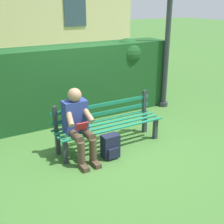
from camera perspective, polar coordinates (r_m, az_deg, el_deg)
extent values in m
plane|color=#3D6B2D|center=(5.25, -0.55, -6.53)|extent=(60.00, 60.00, 0.00)
cube|color=#2D3338|center=(5.49, 8.41, -3.16)|extent=(0.07, 0.07, 0.40)
cube|color=#2D3338|center=(4.70, -9.07, -7.58)|extent=(0.07, 0.07, 0.40)
cube|color=#2D3338|center=(5.74, 6.35, -1.99)|extent=(0.07, 0.07, 0.40)
cube|color=#2D3338|center=(4.98, -10.49, -5.95)|extent=(0.07, 0.07, 0.40)
cube|color=#197251|center=(5.25, -1.73, -1.58)|extent=(1.93, 0.06, 0.02)
cube|color=#197251|center=(5.14, -0.96, -2.11)|extent=(1.93, 0.06, 0.02)
cube|color=#197251|center=(5.02, -0.16, -2.68)|extent=(1.93, 0.06, 0.02)
cube|color=#197251|center=(4.90, 0.69, -3.26)|extent=(1.93, 0.06, 0.02)
cube|color=#2D3338|center=(5.61, 6.29, 2.18)|extent=(0.06, 0.06, 0.41)
cube|color=#2D3338|center=(4.84, -10.98, -1.22)|extent=(0.06, 0.06, 0.41)
cube|color=#197251|center=(5.19, -1.70, -0.21)|extent=(1.93, 0.02, 0.06)
cube|color=#197251|center=(5.14, -1.71, 1.43)|extent=(1.93, 0.02, 0.06)
cube|color=navy|center=(4.74, -7.20, -0.77)|extent=(0.38, 0.22, 0.52)
sphere|color=#A57A5B|center=(4.60, -7.30, 3.31)|extent=(0.22, 0.22, 0.22)
cylinder|color=#473828|center=(4.70, -4.93, -4.09)|extent=(0.13, 0.42, 0.13)
cylinder|color=#473828|center=(4.62, -7.18, -4.60)|extent=(0.13, 0.42, 0.13)
cylinder|color=#473828|center=(4.63, -3.72, -7.65)|extent=(0.12, 0.12, 0.42)
cylinder|color=#473828|center=(4.56, -5.99, -8.22)|extent=(0.12, 0.12, 0.42)
cube|color=#473828|center=(4.66, -3.22, -9.97)|extent=(0.10, 0.24, 0.07)
cube|color=#473828|center=(4.58, -5.49, -10.58)|extent=(0.10, 0.24, 0.07)
cylinder|color=#A57A5B|center=(4.66, -4.86, -0.29)|extent=(0.14, 0.32, 0.26)
cylinder|color=#A57A5B|center=(4.55, -8.27, -0.97)|extent=(0.14, 0.32, 0.26)
cube|color=#B22626|center=(4.55, -5.86, -2.73)|extent=(0.20, 0.07, 0.13)
cube|color=#19471E|center=(6.29, -8.25, 5.56)|extent=(4.61, 0.70, 1.56)
sphere|color=#19471E|center=(6.71, 3.07, 11.46)|extent=(0.63, 0.63, 0.63)
sphere|color=#19471E|center=(5.94, -19.19, 8.34)|extent=(0.56, 0.56, 0.56)
cube|color=#334756|center=(12.02, -7.18, 19.05)|extent=(0.90, 0.04, 1.20)
cube|color=#191E33|center=(4.80, -0.33, -6.66)|extent=(0.28, 0.18, 0.40)
cube|color=#191E33|center=(4.76, 0.35, -8.05)|extent=(0.19, 0.04, 0.17)
cylinder|color=#191E33|center=(4.92, -0.11, -5.73)|extent=(0.04, 0.04, 0.24)
cylinder|color=#191E33|center=(4.84, -1.82, -6.16)|extent=(0.04, 0.04, 0.24)
cylinder|color=#2D3338|center=(7.28, 9.92, 1.58)|extent=(0.21, 0.21, 0.10)
cylinder|color=#2D3338|center=(6.93, 10.72, 13.66)|extent=(0.12, 0.12, 3.17)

